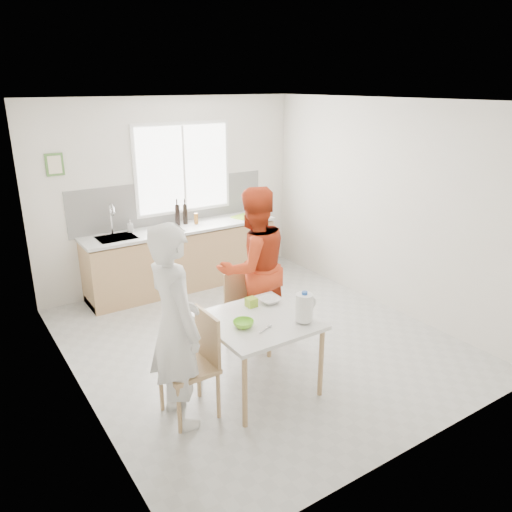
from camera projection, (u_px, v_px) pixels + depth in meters
The scene contains 21 objects.
ground at pixel (257, 340), 5.88m from camera, with size 4.50×4.50×0.00m, color #B7B7B2.
room_shell at pixel (257, 203), 5.34m from camera, with size 4.50×4.50×4.50m.
window at pixel (183, 168), 7.18m from camera, with size 1.50×0.06×1.30m.
backsplash at pixel (172, 202), 7.25m from camera, with size 3.00×0.02×0.65m, color white.
picture_frame at pixel (55, 165), 6.22m from camera, with size 0.22×0.03×0.28m.
kitchen_counter at pixel (183, 260), 7.28m from camera, with size 2.84×0.64×1.37m.
dining_table at pixel (259, 327), 4.74m from camera, with size 0.98×0.98×0.75m.
chair_left at pixel (195, 360), 4.44m from camera, with size 0.45×0.45×0.97m.
chair_far at pixel (244, 306), 5.63m from camera, with size 0.40×0.40×0.87m.
person_white at pixel (175, 326), 4.22m from camera, with size 0.67×0.44×1.83m, color white.
person_red at pixel (253, 268), 5.57m from camera, with size 0.89×0.69×1.83m, color red.
bowl_green at pixel (243, 324), 4.56m from camera, with size 0.19×0.19×0.06m, color #7FDA32.
bowl_white at pixel (269, 301), 5.06m from camera, with size 0.21×0.21×0.05m, color white.
milk_jug at pixel (304, 307), 4.61m from camera, with size 0.22×0.16×0.29m.
green_box at pixel (251, 302), 4.98m from camera, with size 0.10×0.10×0.09m, color #8BB429.
spoon at pixel (265, 330), 4.50m from camera, with size 0.01×0.01×0.16m, color #A5A5AA.
cutting_board at pixel (244, 216), 7.65m from camera, with size 0.35×0.25×0.01m, color #92C22C.
wine_bottle_a at pixel (177, 215), 7.11m from camera, with size 0.07×0.07×0.32m, color black.
wine_bottle_b at pixel (185, 214), 7.21m from camera, with size 0.07×0.07×0.30m, color black.
jar_amber at pixel (196, 219), 7.23m from camera, with size 0.06×0.06×0.16m, color #985E21.
soap_bottle at pixel (130, 226), 6.85m from camera, with size 0.08×0.08×0.17m, color #999999.
Camera 1 is at (-2.88, -4.37, 2.87)m, focal length 35.00 mm.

